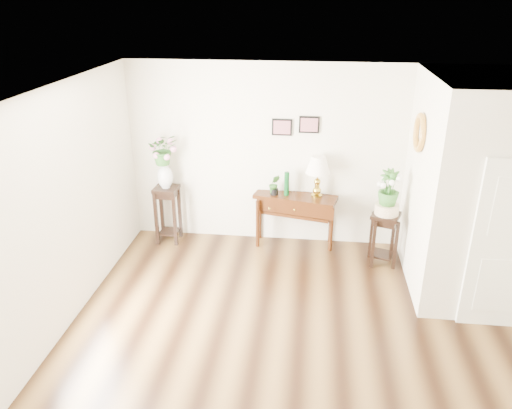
% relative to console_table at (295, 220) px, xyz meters
% --- Properties ---
extents(floor, '(6.00, 5.50, 0.02)m').
position_rel_console_table_xyz_m(floor, '(0.41, -2.57, -0.42)').
color(floor, brown).
rests_on(floor, ground).
extents(ceiling, '(6.00, 5.50, 0.02)m').
position_rel_console_table_xyz_m(ceiling, '(0.41, -2.57, 2.38)').
color(ceiling, white).
rests_on(ceiling, ground).
extents(wall_back, '(6.00, 0.02, 2.80)m').
position_rel_console_table_xyz_m(wall_back, '(0.41, 0.18, 0.98)').
color(wall_back, silver).
rests_on(wall_back, ground).
extents(wall_left, '(0.02, 5.50, 2.80)m').
position_rel_console_table_xyz_m(wall_left, '(-2.59, -2.57, 0.98)').
color(wall_left, silver).
rests_on(wall_left, ground).
extents(partition, '(1.80, 1.95, 2.80)m').
position_rel_console_table_xyz_m(partition, '(2.51, -0.79, 0.98)').
color(partition, silver).
rests_on(partition, floor).
extents(door, '(0.90, 0.05, 2.10)m').
position_rel_console_table_xyz_m(door, '(2.51, -1.79, 0.63)').
color(door, white).
rests_on(door, floor).
extents(art_print_left, '(0.30, 0.02, 0.25)m').
position_rel_console_table_xyz_m(art_print_left, '(-0.24, 0.16, 1.43)').
color(art_print_left, black).
rests_on(art_print_left, wall_back).
extents(art_print_right, '(0.30, 0.02, 0.25)m').
position_rel_console_table_xyz_m(art_print_right, '(0.16, 0.16, 1.48)').
color(art_print_right, black).
rests_on(art_print_right, wall_back).
extents(wall_ornament, '(0.07, 0.51, 0.51)m').
position_rel_console_table_xyz_m(wall_ornament, '(1.57, -0.67, 1.63)').
color(wall_ornament, gold).
rests_on(wall_ornament, partition).
extents(console_table, '(1.31, 0.68, 0.83)m').
position_rel_console_table_xyz_m(console_table, '(0.00, 0.00, 0.00)').
color(console_table, '#341509').
rests_on(console_table, floor).
extents(table_lamp, '(0.45, 0.45, 0.64)m').
position_rel_console_table_xyz_m(table_lamp, '(0.32, 0.00, 0.77)').
color(table_lamp, '#B1952E').
rests_on(table_lamp, console_table).
extents(green_vase, '(0.10, 0.10, 0.37)m').
position_rel_console_table_xyz_m(green_vase, '(-0.14, 0.00, 0.59)').
color(green_vase, '#093E16').
rests_on(green_vase, console_table).
extents(potted_plant, '(0.18, 0.16, 0.30)m').
position_rel_console_table_xyz_m(potted_plant, '(-0.33, 0.00, 0.57)').
color(potted_plant, '#2C6423').
rests_on(potted_plant, console_table).
extents(plant_stand_a, '(0.37, 0.37, 0.92)m').
position_rel_console_table_xyz_m(plant_stand_a, '(-2.00, -0.11, 0.04)').
color(plant_stand_a, black).
rests_on(plant_stand_a, floor).
extents(porcelain_vase, '(0.32, 0.32, 0.42)m').
position_rel_console_table_xyz_m(porcelain_vase, '(-2.00, -0.11, 0.72)').
color(porcelain_vase, silver).
rests_on(porcelain_vase, plant_stand_a).
extents(lily_arrangement, '(0.54, 0.51, 0.48)m').
position_rel_console_table_xyz_m(lily_arrangement, '(-2.00, -0.11, 1.14)').
color(lily_arrangement, '#2C6423').
rests_on(lily_arrangement, porcelain_vase).
extents(plant_stand_b, '(0.47, 0.47, 0.79)m').
position_rel_console_table_xyz_m(plant_stand_b, '(1.31, -0.44, -0.02)').
color(plant_stand_b, black).
rests_on(plant_stand_b, floor).
extents(ceramic_bowl, '(0.44, 0.44, 0.15)m').
position_rel_console_table_xyz_m(ceramic_bowl, '(1.31, -0.44, 0.45)').
color(ceramic_bowl, beige).
rests_on(ceramic_bowl, plant_stand_b).
extents(narcissus, '(0.35, 0.35, 0.54)m').
position_rel_console_table_xyz_m(narcissus, '(1.31, -0.44, 0.76)').
color(narcissus, '#2C6423').
rests_on(narcissus, ceramic_bowl).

